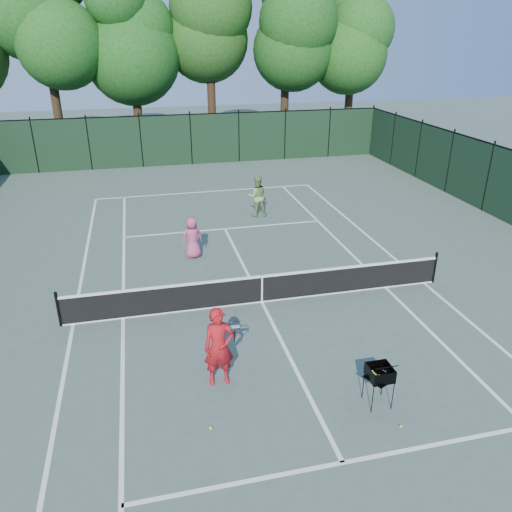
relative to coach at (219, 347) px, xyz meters
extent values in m
plane|color=#4A5A4D|center=(1.87, 3.45, -0.97)|extent=(90.00, 90.00, 0.00)
cube|color=white|center=(-3.61, 3.45, -0.97)|extent=(0.10, 23.77, 0.01)
cube|color=white|center=(7.36, 3.45, -0.97)|extent=(0.10, 23.77, 0.01)
cube|color=white|center=(-2.24, 3.45, -0.97)|extent=(0.10, 23.77, 0.01)
cube|color=white|center=(5.99, 3.45, -0.97)|extent=(0.10, 23.77, 0.01)
cube|color=white|center=(1.87, 15.33, -0.97)|extent=(10.97, 0.10, 0.01)
cube|color=white|center=(1.87, -2.95, -0.97)|extent=(8.23, 0.10, 0.01)
cube|color=white|center=(1.87, 9.85, -0.97)|extent=(8.23, 0.10, 0.01)
cube|color=white|center=(1.87, 3.45, -0.97)|extent=(0.10, 12.80, 0.01)
cube|color=black|center=(1.87, 3.45, -0.52)|extent=(11.60, 0.03, 0.85)
cube|color=white|center=(1.87, 3.45, -0.10)|extent=(11.60, 0.05, 0.07)
cube|color=white|center=(1.87, 3.45, -0.95)|extent=(11.60, 0.05, 0.04)
cube|color=white|center=(1.87, 3.45, -0.52)|extent=(0.05, 0.04, 0.91)
cylinder|color=black|center=(-3.93, 3.45, -0.44)|extent=(0.09, 0.09, 1.06)
cylinder|color=black|center=(7.67, 3.45, -0.44)|extent=(0.09, 0.09, 1.06)
cube|color=black|center=(1.87, 21.45, 0.53)|extent=(24.00, 0.05, 3.00)
cylinder|color=black|center=(-6.13, 25.45, 1.43)|extent=(0.56, 0.56, 4.80)
ellipsoid|color=#144814|center=(-6.13, 25.45, 7.74)|extent=(6.80, 6.80, 10.54)
cylinder|color=black|center=(-1.13, 25.25, 1.18)|extent=(0.56, 0.56, 4.30)
ellipsoid|color=#144715|center=(-1.13, 25.25, 6.78)|extent=(6.00, 6.00, 9.30)
cylinder|color=black|center=(3.87, 25.75, 1.53)|extent=(0.56, 0.56, 5.00)
ellipsoid|color=#1B4714|center=(3.87, 25.75, 8.05)|extent=(7.00, 7.00, 10.85)
cylinder|color=black|center=(8.87, 25.05, 1.33)|extent=(0.56, 0.56, 4.60)
ellipsoid|color=#144413|center=(8.87, 25.05, 7.19)|extent=(6.20, 6.20, 9.61)
cylinder|color=black|center=(13.87, 25.55, 1.23)|extent=(0.56, 0.56, 4.40)
ellipsoid|color=#164915|center=(13.87, 25.55, 6.76)|extent=(5.80, 5.80, 8.99)
imported|color=#B2141A|center=(0.00, 0.00, 0.00)|extent=(0.72, 0.49, 1.94)
cylinder|color=black|center=(0.43, 0.37, -0.02)|extent=(0.03, 0.03, 0.30)
torus|color=black|center=(0.43, 0.37, 0.25)|extent=(0.30, 0.10, 0.30)
imported|color=#C64572|center=(0.25, 7.27, -0.20)|extent=(0.83, 0.63, 1.54)
imported|color=#7EA552|center=(3.56, 11.13, -0.06)|extent=(0.91, 0.72, 1.82)
cylinder|color=black|center=(3.00, -1.79, -0.63)|extent=(0.02, 0.02, 0.69)
cylinder|color=black|center=(3.47, -1.79, -0.63)|extent=(0.02, 0.02, 0.69)
cylinder|color=black|center=(3.00, -1.32, -0.63)|extent=(0.02, 0.02, 0.69)
cylinder|color=black|center=(3.47, -1.32, -0.63)|extent=(0.02, 0.02, 0.69)
cube|color=black|center=(3.24, -1.56, -0.14)|extent=(0.68, 0.68, 0.29)
sphere|color=yellow|center=(3.24, -1.56, -0.22)|extent=(0.08, 0.08, 0.08)
sphere|color=yellow|center=(3.24, -1.56, -0.22)|extent=(0.08, 0.08, 0.08)
sphere|color=yellow|center=(3.24, -1.56, -0.22)|extent=(0.08, 0.08, 0.08)
sphere|color=yellow|center=(3.24, -1.56, -0.22)|extent=(0.08, 0.08, 0.08)
sphere|color=yellow|center=(3.24, -1.56, -0.22)|extent=(0.08, 0.08, 0.08)
sphere|color=yellow|center=(3.24, -1.56, -0.22)|extent=(0.08, 0.08, 0.08)
sphere|color=yellow|center=(3.24, -1.56, -0.22)|extent=(0.08, 0.08, 0.08)
sphere|color=yellow|center=(3.24, -1.56, -0.22)|extent=(0.08, 0.08, 0.08)
sphere|color=yellow|center=(3.24, -1.56, -0.22)|extent=(0.08, 0.08, 0.08)
sphere|color=yellow|center=(3.24, -1.56, -0.22)|extent=(0.08, 0.08, 0.08)
sphere|color=yellow|center=(3.24, -1.56, -0.22)|extent=(0.08, 0.08, 0.08)
sphere|color=yellow|center=(3.24, -1.56, -0.22)|extent=(0.08, 0.08, 0.08)
sphere|color=yellow|center=(3.24, -1.56, -0.22)|extent=(0.08, 0.08, 0.08)
sphere|color=#BCCB29|center=(3.41, -2.36, -0.94)|extent=(0.07, 0.07, 0.07)
sphere|color=#E3F432|center=(-0.45, -1.49, -0.94)|extent=(0.07, 0.07, 0.07)
camera|label=1|loc=(-1.38, -9.45, 6.53)|focal=35.00mm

